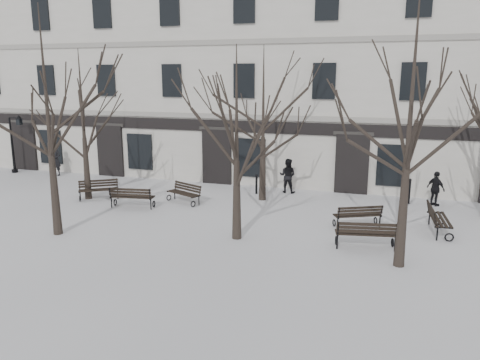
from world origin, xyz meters
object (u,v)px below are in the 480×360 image
at_px(tree_1, 237,121).
at_px(bench_3, 184,192).
at_px(bench_5, 437,218).
at_px(bench_1, 132,196).
at_px(lamp_post, 15,140).
at_px(bench_4, 358,215).
at_px(bench_0, 99,189).
at_px(tree_2, 412,95).
at_px(bench_2, 366,233).
at_px(tree_0, 46,95).

distance_m(tree_1, bench_3, 6.49).
bearing_deg(tree_1, bench_5, 22.63).
bearing_deg(bench_1, lamp_post, -33.00).
xyz_separation_m(bench_1, bench_4, (9.57, 0.28, -0.03)).
xyz_separation_m(bench_3, bench_5, (10.57, -0.97, 0.06)).
height_order(bench_0, bench_4, bench_4).
height_order(bench_0, lamp_post, lamp_post).
bearing_deg(bench_4, tree_2, 86.03).
height_order(tree_1, bench_4, tree_1).
bearing_deg(bench_5, bench_2, 132.19).
relative_size(tree_2, bench_1, 4.16).
height_order(tree_1, bench_0, tree_1).
relative_size(tree_0, bench_0, 4.43).
distance_m(bench_2, lamp_post, 21.52).
xyz_separation_m(tree_2, bench_0, (-13.30, 4.02, -4.63)).
relative_size(bench_1, bench_3, 1.08).
height_order(bench_2, bench_5, bench_5).
relative_size(tree_2, lamp_post, 2.40).
distance_m(tree_2, bench_2, 4.84).
distance_m(bench_0, lamp_post, 9.13).
bearing_deg(bench_4, bench_2, 73.08).
distance_m(bench_3, bench_4, 7.84).
relative_size(bench_0, bench_3, 0.99).
relative_size(tree_1, bench_2, 3.23).
bearing_deg(bench_1, tree_2, 155.11).
xyz_separation_m(bench_5, lamp_post, (-22.83, 4.12, 1.43)).
bearing_deg(bench_3, lamp_post, -170.07).
distance_m(bench_2, bench_3, 8.87).
relative_size(tree_0, lamp_post, 2.35).
bearing_deg(tree_1, bench_1, 157.46).
distance_m(tree_0, bench_0, 6.70).
height_order(bench_1, bench_3, bench_1).
xyz_separation_m(tree_1, bench_5, (6.82, 2.85, -3.62)).
relative_size(bench_2, lamp_post, 0.61).
bearing_deg(bench_0, lamp_post, 121.36).
bearing_deg(lamp_post, bench_1, -24.03).
relative_size(tree_2, bench_3, 4.47).
relative_size(tree_0, bench_1, 4.07).
relative_size(tree_1, tree_2, 0.81).
xyz_separation_m(tree_2, bench_5, (1.36, 3.68, -4.57)).
height_order(tree_0, bench_3, tree_0).
xyz_separation_m(tree_1, bench_2, (4.41, 0.33, -3.63)).
bearing_deg(tree_2, lamp_post, 160.03).
bearing_deg(bench_2, bench_1, -22.13).
relative_size(bench_0, bench_1, 0.92).
bearing_deg(bench_3, bench_1, -116.19).
xyz_separation_m(tree_1, lamp_post, (-16.01, 6.97, -2.19)).
bearing_deg(bench_1, bench_5, 173.50).
distance_m(tree_1, bench_0, 9.22).
bearing_deg(tree_2, bench_4, 113.12).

